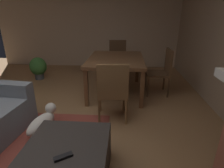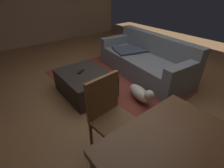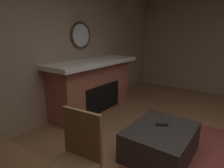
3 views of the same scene
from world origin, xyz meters
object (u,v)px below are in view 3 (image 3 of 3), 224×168
fireplace (93,86)px  ottoman_coffee_table (161,142)px  tv_remote (162,125)px  dining_chair_west (76,155)px  round_wall_mirror (81,35)px

fireplace → ottoman_coffee_table: size_ratio=2.14×
tv_remote → dining_chair_west: 1.31m
ottoman_coffee_table → dining_chair_west: (1.19, -0.36, 0.32)m
round_wall_mirror → ottoman_coffee_table: size_ratio=0.56×
fireplace → round_wall_mirror: size_ratio=3.80×
round_wall_mirror → dining_chair_west: round_wall_mirror is taller
fireplace → tv_remote: (0.56, 1.75, -0.13)m
tv_remote → round_wall_mirror: bearing=-139.1°
round_wall_mirror → tv_remote: round_wall_mirror is taller
ottoman_coffee_table → fireplace: bearing=-109.5°
fireplace → ottoman_coffee_table: (0.63, 1.77, -0.35)m
fireplace → round_wall_mirror: (0.00, -0.29, 1.02)m
ottoman_coffee_table → tv_remote: (-0.07, -0.03, 0.22)m
dining_chair_west → ottoman_coffee_table: bearing=163.1°
round_wall_mirror → tv_remote: size_ratio=3.44×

